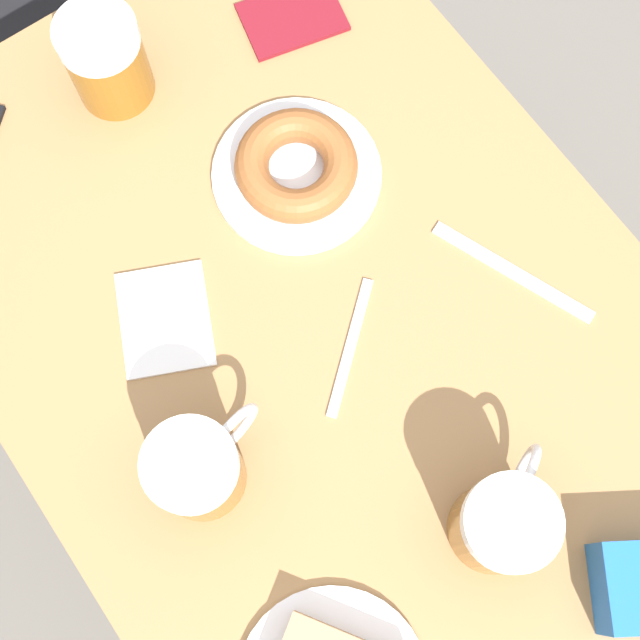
# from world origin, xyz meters

# --- Properties ---
(ground_plane) EXTENTS (8.00, 8.00, 0.00)m
(ground_plane) POSITION_xyz_m (0.00, 0.00, 0.00)
(ground_plane) COLOR #666059
(table) EXTENTS (0.74, 1.08, 0.77)m
(table) POSITION_xyz_m (0.00, 0.00, 0.70)
(table) COLOR #997044
(table) RESTS_ON ground_plane
(plate_with_donut) EXTENTS (0.21, 0.21, 0.05)m
(plate_with_donut) POSITION_xyz_m (0.09, 0.17, 0.79)
(plate_with_donut) COLOR silver
(plate_with_donut) RESTS_ON table
(beer_mug_left) EXTENTS (0.10, 0.14, 0.12)m
(beer_mug_left) POSITION_xyz_m (-0.03, 0.40, 0.83)
(beer_mug_left) COLOR #8C5619
(beer_mug_left) RESTS_ON table
(beer_mug_center) EXTENTS (0.13, 0.10, 0.12)m
(beer_mug_center) POSITION_xyz_m (0.02, -0.29, 0.83)
(beer_mug_center) COLOR #8C5619
(beer_mug_center) RESTS_ON table
(beer_mug_right) EXTENTS (0.14, 0.10, 0.12)m
(beer_mug_right) POSITION_xyz_m (-0.20, -0.07, 0.83)
(beer_mug_right) COLOR #8C5619
(beer_mug_right) RESTS_ON table
(napkin_folded) EXTENTS (0.15, 0.16, 0.00)m
(napkin_folded) POSITION_xyz_m (-0.14, 0.11, 0.77)
(napkin_folded) COLOR white
(napkin_folded) RESTS_ON table
(fork) EXTENTS (0.14, 0.12, 0.00)m
(fork) POSITION_xyz_m (0.01, -0.04, 0.77)
(fork) COLOR silver
(fork) RESTS_ON table
(knife) EXTENTS (0.09, 0.20, 0.00)m
(knife) POSITION_xyz_m (0.22, -0.08, 0.77)
(knife) COLOR silver
(knife) RESTS_ON table
(passport_near_edge) EXTENTS (0.14, 0.11, 0.01)m
(passport_near_edge) POSITION_xyz_m (0.21, 0.35, 0.77)
(passport_near_edge) COLOR maroon
(passport_near_edge) RESTS_ON table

